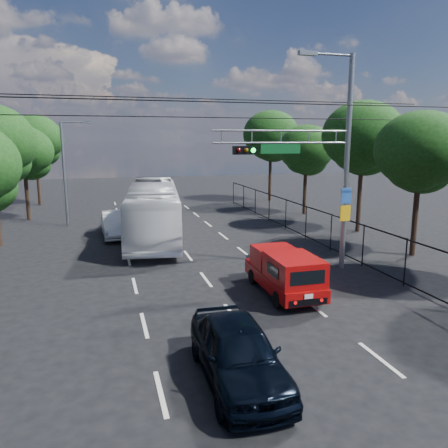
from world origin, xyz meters
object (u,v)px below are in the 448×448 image
object	(u,v)px
red_pickup	(284,271)
white_bus	(153,210)
navy_hatchback	(238,352)
signal_mast	(323,154)
white_van	(116,224)

from	to	relation	value
red_pickup	white_bus	world-z (taller)	white_bus
white_bus	navy_hatchback	bearing A→B (deg)	-82.37
navy_hatchback	white_bus	distance (m)	16.61
signal_mast	white_van	world-z (taller)	signal_mast
signal_mast	red_pickup	xyz separation A→B (m)	(-2.79, -2.52, -4.32)
white_bus	white_van	bearing A→B (deg)	161.28
signal_mast	white_van	xyz separation A→B (m)	(-8.64, 9.70, -4.47)
red_pickup	white_van	distance (m)	13.54
signal_mast	red_pickup	bearing A→B (deg)	-137.90
red_pickup	white_bus	distance (m)	11.78
signal_mast	white_bus	xyz separation A→B (m)	(-6.48, 8.65, -3.56)
red_pickup	white_bus	size ratio (longest dim) A/B	0.39
red_pickup	navy_hatchback	size ratio (longest dim) A/B	1.03
red_pickup	white_bus	xyz separation A→B (m)	(-3.69, 11.16, 0.77)
navy_hatchback	white_van	distance (m)	17.79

